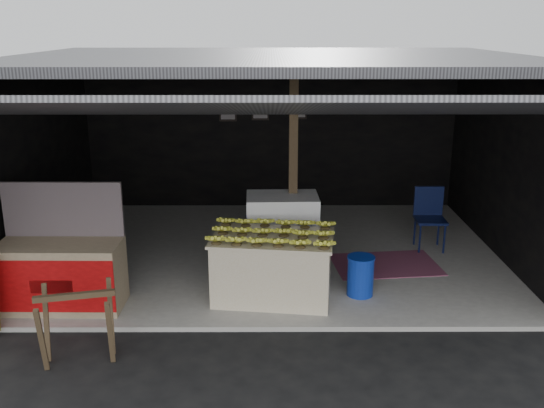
{
  "coord_description": "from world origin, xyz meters",
  "views": [
    {
      "loc": [
        -0.02,
        -6.32,
        3.43
      ],
      "look_at": [
        0.0,
        1.52,
        1.1
      ],
      "focal_mm": 40.0,
      "sensor_mm": 36.0,
      "label": 1
    }
  ],
  "objects_px": {
    "banana_table": "(273,267)",
    "water_barrel": "(360,277)",
    "plastic_chair": "(429,213)",
    "white_crate": "(282,233)",
    "neighbor_stall": "(61,272)",
    "sawhorse": "(77,319)"
  },
  "relations": [
    {
      "from": "banana_table",
      "to": "water_barrel",
      "type": "distance_m",
      "value": 1.15
    },
    {
      "from": "banana_table",
      "to": "plastic_chair",
      "type": "bearing_deg",
      "value": 44.19
    },
    {
      "from": "banana_table",
      "to": "white_crate",
      "type": "bearing_deg",
      "value": 88.65
    },
    {
      "from": "white_crate",
      "to": "neighbor_stall",
      "type": "height_order",
      "value": "neighbor_stall"
    },
    {
      "from": "water_barrel",
      "to": "neighbor_stall",
      "type": "bearing_deg",
      "value": -175.07
    },
    {
      "from": "sawhorse",
      "to": "banana_table",
      "type": "bearing_deg",
      "value": 22.64
    },
    {
      "from": "water_barrel",
      "to": "sawhorse",
      "type": "bearing_deg",
      "value": -154.05
    },
    {
      "from": "sawhorse",
      "to": "water_barrel",
      "type": "height_order",
      "value": "sawhorse"
    },
    {
      "from": "banana_table",
      "to": "water_barrel",
      "type": "height_order",
      "value": "banana_table"
    },
    {
      "from": "neighbor_stall",
      "to": "plastic_chair",
      "type": "bearing_deg",
      "value": 23.08
    },
    {
      "from": "white_crate",
      "to": "sawhorse",
      "type": "bearing_deg",
      "value": -133.94
    },
    {
      "from": "banana_table",
      "to": "sawhorse",
      "type": "distance_m",
      "value": 2.5
    },
    {
      "from": "white_crate",
      "to": "water_barrel",
      "type": "height_order",
      "value": "white_crate"
    },
    {
      "from": "plastic_chair",
      "to": "sawhorse",
      "type": "bearing_deg",
      "value": -142.31
    },
    {
      "from": "banana_table",
      "to": "sawhorse",
      "type": "bearing_deg",
      "value": -137.1
    },
    {
      "from": "neighbor_stall",
      "to": "banana_table",
      "type": "bearing_deg",
      "value": 5.94
    },
    {
      "from": "neighbor_stall",
      "to": "water_barrel",
      "type": "xyz_separation_m",
      "value": [
        3.73,
        0.32,
        -0.21
      ]
    },
    {
      "from": "neighbor_stall",
      "to": "sawhorse",
      "type": "height_order",
      "value": "neighbor_stall"
    },
    {
      "from": "banana_table",
      "to": "water_barrel",
      "type": "bearing_deg",
      "value": 11.37
    },
    {
      "from": "sawhorse",
      "to": "plastic_chair",
      "type": "height_order",
      "value": "plastic_chair"
    },
    {
      "from": "white_crate",
      "to": "plastic_chair",
      "type": "relative_size",
      "value": 1.15
    },
    {
      "from": "banana_table",
      "to": "neighbor_stall",
      "type": "xyz_separation_m",
      "value": [
        -2.59,
        -0.24,
        0.04
      ]
    }
  ]
}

